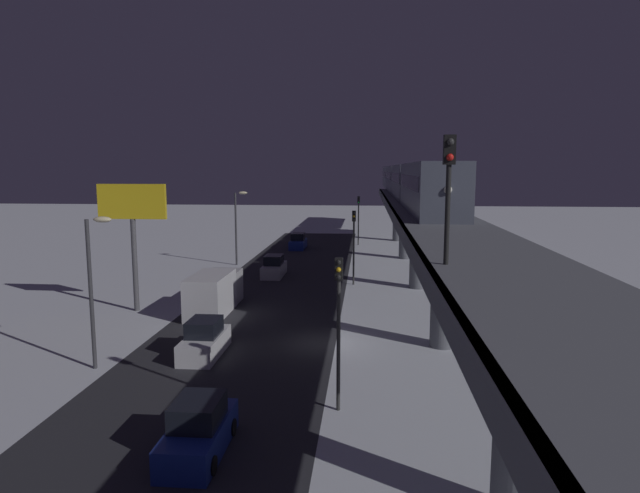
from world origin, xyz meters
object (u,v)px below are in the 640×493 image
object	(u,v)px
sedan_blue	(199,432)
sedan_silver	(274,268)
box_truck	(215,292)
commercial_billboard	(132,214)
traffic_light_mid	(354,236)
traffic_light_far	(359,213)
sedan_blue_2	(298,242)
rail_signal	(449,177)
sedan_white	(205,341)
subway_train	(403,179)
traffic_light_near	(339,312)

from	to	relation	value
sedan_blue	sedan_silver	size ratio (longest dim) A/B	0.94
box_truck	commercial_billboard	size ratio (longest dim) A/B	0.83
traffic_light_mid	traffic_light_far	world-z (taller)	same
sedan_blue	box_truck	distance (m)	19.68
sedan_blue_2	traffic_light_mid	size ratio (longest dim) A/B	0.73
rail_signal	traffic_light_far	xyz separation A→B (m)	(3.58, -54.20, -5.47)
sedan_white	commercial_billboard	world-z (taller)	commercial_billboard
rail_signal	box_truck	world-z (taller)	rail_signal
subway_train	sedan_blue	bearing A→B (deg)	78.39
subway_train	sedan_blue_2	world-z (taller)	subway_train
subway_train	traffic_light_mid	distance (m)	21.54
rail_signal	subway_train	bearing A→B (deg)	-92.10
rail_signal	sedan_blue	size ratio (longest dim) A/B	0.93
sedan_white	traffic_light_near	world-z (taller)	traffic_light_near
traffic_light_near	sedan_blue	bearing A→B (deg)	39.28
rail_signal	traffic_light_near	bearing A→B (deg)	-50.16
subway_train	traffic_light_near	bearing A→B (deg)	83.20
traffic_light_near	commercial_billboard	world-z (taller)	commercial_billboard
sedan_blue_2	traffic_light_far	xyz separation A→B (m)	(-7.50, -3.81, 3.40)
sedan_silver	traffic_light_near	distance (m)	29.34
rail_signal	commercial_billboard	world-z (taller)	rail_signal
traffic_light_far	sedan_blue_2	bearing A→B (deg)	26.94
traffic_light_mid	traffic_light_far	distance (m)	24.95
traffic_light_far	rail_signal	bearing A→B (deg)	93.78
box_truck	traffic_light_mid	size ratio (longest dim) A/B	1.16
sedan_silver	subway_train	bearing A→B (deg)	-126.95
sedan_silver	sedan_blue_2	xyz separation A→B (m)	(0.00, -17.94, 0.00)
sedan_white	subway_train	bearing A→B (deg)	-108.24
box_truck	commercial_billboard	xyz separation A→B (m)	(5.52, 0.38, 5.48)
sedan_blue	sedan_blue_2	size ratio (longest dim) A/B	0.92
traffic_light_far	commercial_billboard	bearing A→B (deg)	66.80
sedan_blue_2	traffic_light_near	size ratio (longest dim) A/B	0.73
traffic_light_near	subway_train	bearing A→B (deg)	-96.80
traffic_light_far	subway_train	bearing A→B (deg)	139.58
sedan_silver	traffic_light_near	world-z (taller)	traffic_light_near
traffic_light_near	traffic_light_far	distance (m)	49.91
subway_train	traffic_light_near	world-z (taller)	subway_train
rail_signal	box_truck	size ratio (longest dim) A/B	0.54
sedan_white	traffic_light_far	distance (m)	44.50
traffic_light_near	traffic_light_mid	size ratio (longest dim) A/B	1.00
box_truck	traffic_light_mid	bearing A→B (deg)	-134.36
sedan_blue	commercial_billboard	bearing A→B (deg)	118.90
sedan_white	box_truck	bearing A→B (deg)	-77.56
rail_signal	box_truck	bearing A→B (deg)	-56.19
rail_signal	sedan_blue_2	bearing A→B (deg)	-77.60
rail_signal	traffic_light_mid	bearing A→B (deg)	-83.02
rail_signal	sedan_blue	xyz separation A→B (m)	(8.28, -0.45, -8.88)
sedan_blue	sedan_blue_2	bearing A→B (deg)	93.21
subway_train	rail_signal	xyz separation A→B (m)	(1.82, 49.60, 0.95)
sedan_white	box_truck	world-z (taller)	box_truck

